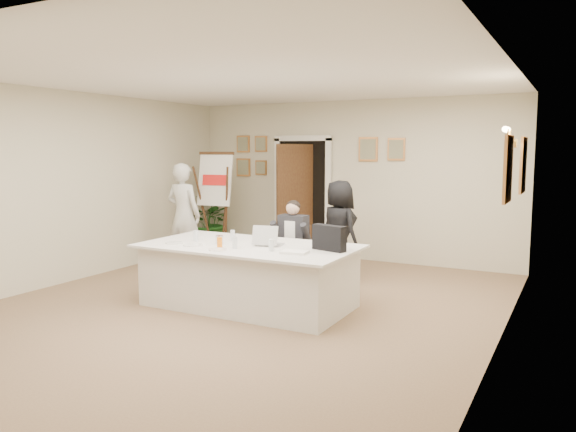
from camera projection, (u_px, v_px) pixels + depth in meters
The scene contains 27 objects.
floor at pixel (245, 306), 7.03m from camera, with size 7.00×7.00×0.00m, color brown.
ceiling at pixel (242, 78), 6.70m from camera, with size 6.00×7.00×0.02m, color white.
wall_back at pixel (349, 180), 9.94m from camera, with size 6.00×0.10×2.80m, color beige.
wall_left at pixel (71, 187), 8.25m from camera, with size 0.10×7.00×2.80m, color beige.
wall_right at pixel (504, 206), 5.47m from camera, with size 0.10×7.00×2.80m, color beige.
doorway at pixel (300, 199), 10.23m from camera, with size 1.14×0.86×2.20m.
pictures_back_wall at pixel (308, 155), 10.23m from camera, with size 3.40×0.06×0.80m, color #BA793F, non-canonical shape.
pictures_right_wall at pixel (516, 167), 6.50m from camera, with size 0.06×2.20×0.80m, color #BA793F, non-canonical shape.
wall_sconce at pixel (511, 136), 6.49m from camera, with size 0.20×0.30×0.24m, color gold, non-canonical shape.
conference_table at pixel (249, 275), 6.99m from camera, with size 2.66×1.42×0.78m.
seated_man at pixel (292, 244), 7.85m from camera, with size 0.54×0.58×1.26m, color black, non-canonical shape.
flip_chart at pixel (218, 210), 10.09m from camera, with size 0.66×0.44×1.86m.
standing_man at pixel (183, 215), 9.35m from camera, with size 0.63×0.41×1.73m, color silver.
standing_woman at pixel (339, 230), 8.34m from camera, with size 0.73×0.48×1.50m, color black.
potted_palm at pixel (211, 222), 11.07m from camera, with size 0.95×0.83×1.06m, color #1E591D.
laptop at pixel (270, 234), 6.91m from camera, with size 0.32×0.34×0.28m, color #B7BABC, non-canonical shape.
laptop_bag at pixel (329, 238), 6.54m from camera, with size 0.43×0.12×0.30m, color black.
paper_stack at pixel (295, 252), 6.37m from camera, with size 0.29×0.21×0.03m, color white.
plate_left at pixel (174, 243), 7.04m from camera, with size 0.22×0.22×0.01m, color white.
plate_mid at pixel (193, 245), 6.88m from camera, with size 0.24×0.24×0.01m, color white.
plate_near at pixel (218, 250), 6.57m from camera, with size 0.22×0.22×0.01m, color white.
glass_a at pixel (196, 236), 7.22m from camera, with size 0.06×0.06×0.14m, color silver.
glass_b at pixel (235, 243), 6.67m from camera, with size 0.06×0.06×0.14m, color silver.
glass_c at pixel (271, 245), 6.50m from camera, with size 0.06×0.06×0.14m, color silver.
glass_d at pixel (233, 235), 7.25m from camera, with size 0.06×0.06×0.14m, color silver.
oj_glass at pixel (220, 243), 6.71m from camera, with size 0.07×0.07×0.13m, color orange.
steel_jug at pixel (219, 240), 6.99m from camera, with size 0.09×0.09×0.11m, color silver.
Camera 1 is at (3.67, -5.80, 1.96)m, focal length 35.00 mm.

